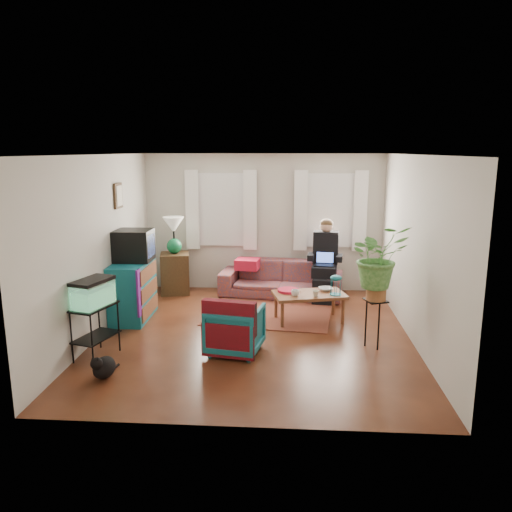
# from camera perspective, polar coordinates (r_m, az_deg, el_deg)

# --- Properties ---
(floor) EXTENTS (4.50, 5.00, 0.01)m
(floor) POSITION_cam_1_polar(r_m,az_deg,el_deg) (7.43, -0.21, -8.98)
(floor) COLOR #4F2B14
(floor) RESTS_ON ground
(ceiling) EXTENTS (4.50, 5.00, 0.01)m
(ceiling) POSITION_cam_1_polar(r_m,az_deg,el_deg) (6.93, -0.23, 11.51)
(ceiling) COLOR white
(ceiling) RESTS_ON wall_back
(wall_back) EXTENTS (4.50, 0.01, 2.60)m
(wall_back) POSITION_cam_1_polar(r_m,az_deg,el_deg) (9.53, 0.87, 3.80)
(wall_back) COLOR silver
(wall_back) RESTS_ON floor
(wall_front) EXTENTS (4.50, 0.01, 2.60)m
(wall_front) POSITION_cam_1_polar(r_m,az_deg,el_deg) (4.65, -2.46, -5.02)
(wall_front) COLOR silver
(wall_front) RESTS_ON floor
(wall_left) EXTENTS (0.01, 5.00, 2.60)m
(wall_left) POSITION_cam_1_polar(r_m,az_deg,el_deg) (7.57, -17.48, 1.09)
(wall_left) COLOR silver
(wall_left) RESTS_ON floor
(wall_right) EXTENTS (0.01, 5.00, 2.60)m
(wall_right) POSITION_cam_1_polar(r_m,az_deg,el_deg) (7.26, 17.78, 0.64)
(wall_right) COLOR silver
(wall_right) RESTS_ON floor
(window_left) EXTENTS (1.08, 0.04, 1.38)m
(window_left) POSITION_cam_1_polar(r_m,az_deg,el_deg) (9.55, -3.96, 5.31)
(window_left) COLOR white
(window_left) RESTS_ON wall_back
(window_right) EXTENTS (1.08, 0.04, 1.38)m
(window_right) POSITION_cam_1_polar(r_m,az_deg,el_deg) (9.49, 8.45, 5.16)
(window_right) COLOR white
(window_right) RESTS_ON wall_back
(curtains_left) EXTENTS (1.36, 0.06, 1.50)m
(curtains_left) POSITION_cam_1_polar(r_m,az_deg,el_deg) (9.47, -4.02, 5.25)
(curtains_left) COLOR white
(curtains_left) RESTS_ON wall_back
(curtains_right) EXTENTS (1.36, 0.06, 1.50)m
(curtains_right) POSITION_cam_1_polar(r_m,az_deg,el_deg) (9.41, 8.49, 5.11)
(curtains_right) COLOR white
(curtains_right) RESTS_ON wall_back
(picture_frame) EXTENTS (0.04, 0.32, 0.40)m
(picture_frame) POSITION_cam_1_polar(r_m,az_deg,el_deg) (8.26, -15.41, 6.65)
(picture_frame) COLOR #3D2616
(picture_frame) RESTS_ON wall_left
(area_rug) EXTENTS (2.18, 1.83, 0.01)m
(area_rug) POSITION_cam_1_polar(r_m,az_deg,el_deg) (8.35, 1.57, -6.52)
(area_rug) COLOR brown
(area_rug) RESTS_ON floor
(sofa) EXTENTS (2.31, 1.16, 0.87)m
(sofa) POSITION_cam_1_polar(r_m,az_deg,el_deg) (9.24, 2.89, -1.95)
(sofa) COLOR brown
(sofa) RESTS_ON floor
(seated_person) EXTENTS (0.64, 0.75, 1.32)m
(seated_person) POSITION_cam_1_polar(r_m,az_deg,el_deg) (9.11, 7.89, -0.79)
(seated_person) COLOR black
(seated_person) RESTS_ON sofa
(side_table) EXTENTS (0.62, 0.62, 0.76)m
(side_table) POSITION_cam_1_polar(r_m,az_deg,el_deg) (9.55, -9.22, -1.95)
(side_table) COLOR #3B2916
(side_table) RESTS_ON floor
(table_lamp) EXTENTS (0.47, 0.47, 0.70)m
(table_lamp) POSITION_cam_1_polar(r_m,az_deg,el_deg) (9.41, -9.37, 2.25)
(table_lamp) COLOR white
(table_lamp) RESTS_ON side_table
(dresser) EXTENTS (0.53, 1.04, 0.93)m
(dresser) POSITION_cam_1_polar(r_m,az_deg,el_deg) (8.22, -13.91, -3.84)
(dresser) COLOR #135D72
(dresser) RESTS_ON floor
(crt_tv) EXTENTS (0.58, 0.52, 0.50)m
(crt_tv) POSITION_cam_1_polar(r_m,az_deg,el_deg) (8.15, -13.81, 1.19)
(crt_tv) COLOR black
(crt_tv) RESTS_ON dresser
(aquarium_stand) EXTENTS (0.51, 0.70, 0.70)m
(aquarium_stand) POSITION_cam_1_polar(r_m,az_deg,el_deg) (6.88, -17.84, -8.23)
(aquarium_stand) COLOR black
(aquarium_stand) RESTS_ON floor
(aquarium) EXTENTS (0.46, 0.63, 0.37)m
(aquarium) POSITION_cam_1_polar(r_m,az_deg,el_deg) (6.72, -18.13, -3.96)
(aquarium) COLOR #7FD899
(aquarium) RESTS_ON aquarium_stand
(black_cat) EXTENTS (0.31, 0.42, 0.32)m
(black_cat) POSITION_cam_1_polar(r_m,az_deg,el_deg) (6.31, -16.97, -11.85)
(black_cat) COLOR black
(black_cat) RESTS_ON floor
(armchair) EXTENTS (0.79, 0.76, 0.70)m
(armchair) POSITION_cam_1_polar(r_m,az_deg,el_deg) (6.72, -2.39, -8.09)
(armchair) COLOR navy
(armchair) RESTS_ON floor
(serape_throw) EXTENTS (0.72, 0.29, 0.58)m
(serape_throw) POSITION_cam_1_polar(r_m,az_deg,el_deg) (6.43, -3.12, -7.67)
(serape_throw) COLOR #9E0A0A
(serape_throw) RESTS_ON armchair
(coffee_table) EXTENTS (1.22, 0.85, 0.46)m
(coffee_table) POSITION_cam_1_polar(r_m,az_deg,el_deg) (7.96, 6.06, -5.84)
(coffee_table) COLOR brown
(coffee_table) RESTS_ON floor
(cup_a) EXTENTS (0.15, 0.15, 0.10)m
(cup_a) POSITION_cam_1_polar(r_m,az_deg,el_deg) (7.72, 4.51, -4.22)
(cup_a) COLOR white
(cup_a) RESTS_ON coffee_table
(cup_b) EXTENTS (0.12, 0.12, 0.09)m
(cup_b) POSITION_cam_1_polar(r_m,az_deg,el_deg) (7.73, 6.83, -4.28)
(cup_b) COLOR beige
(cup_b) RESTS_ON coffee_table
(bowl) EXTENTS (0.26, 0.26, 0.05)m
(bowl) POSITION_cam_1_polar(r_m,az_deg,el_deg) (8.06, 7.97, -3.76)
(bowl) COLOR white
(bowl) RESTS_ON coffee_table
(snack_tray) EXTENTS (0.41, 0.41, 0.04)m
(snack_tray) POSITION_cam_1_polar(r_m,az_deg,el_deg) (7.95, 3.71, -3.95)
(snack_tray) COLOR #B21414
(snack_tray) RESTS_ON coffee_table
(birdcage) EXTENTS (0.22, 0.22, 0.32)m
(birdcage) POSITION_cam_1_polar(r_m,az_deg,el_deg) (7.83, 9.11, -3.28)
(birdcage) COLOR #115B6B
(birdcage) RESTS_ON coffee_table
(plant_stand) EXTENTS (0.36, 0.36, 0.68)m
(plant_stand) POSITION_cam_1_polar(r_m,az_deg,el_deg) (7.06, 13.39, -7.52)
(plant_stand) COLOR black
(plant_stand) RESTS_ON floor
(potted_plant) EXTENTS (0.95, 0.89, 0.86)m
(potted_plant) POSITION_cam_1_polar(r_m,az_deg,el_deg) (6.84, 13.71, -1.14)
(potted_plant) COLOR #599947
(potted_plant) RESTS_ON plant_stand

